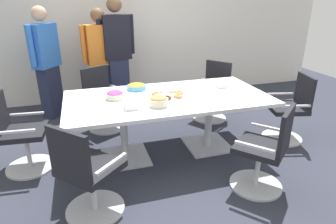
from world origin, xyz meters
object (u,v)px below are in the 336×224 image
Objects in this scene: office_chair_4 at (87,176)px; snack_bowl_candy_mix at (115,95)px; person_standing_0 at (47,62)px; person_standing_1 at (101,60)px; snack_bowl_cookies at (159,101)px; conference_table at (168,106)px; office_chair_5 at (265,153)px; snack_bowl_chips_orange at (136,86)px; plate_stack at (221,85)px; donut_platter at (168,94)px; napkin_pile at (131,106)px; office_chair_3 at (20,137)px; person_standing_2 at (117,53)px; office_chair_2 at (103,102)px; office_chair_1 at (212,94)px; office_chair_0 at (290,112)px.

office_chair_4 reaches higher than snack_bowl_candy_mix.
office_chair_4 is 2.69m from person_standing_0.
snack_bowl_cookies is (0.44, -2.00, -0.08)m from person_standing_1.
conference_table is 1.25m from office_chair_5.
snack_bowl_chips_orange reaches higher than plate_stack.
office_chair_5 is 1.76m from snack_bowl_candy_mix.
snack_bowl_candy_mix reaches higher than donut_platter.
napkin_pile reaches higher than donut_platter.
person_standing_1 is at bearing 110.06° from conference_table.
office_chair_4 is (0.69, -1.00, 0.00)m from office_chair_3.
snack_bowl_cookies is at bearing 0.49° from napkin_pile.
person_standing_2 reaches higher than person_standing_0.
person_standing_2 is (1.33, 1.60, 0.58)m from office_chair_3.
snack_bowl_chips_orange is 1.11m from plate_stack.
office_chair_5 is 2.33× the size of donut_platter.
office_chair_3 is at bearing 171.47° from office_chair_4.
donut_platter is 2.02× the size of plate_stack.
office_chair_2 is at bearing 111.81° from snack_bowl_cookies.
office_chair_1 and office_chair_2 have the same top height.
office_chair_3 is 1.47m from snack_bowl_chips_orange.
office_chair_2 is at bearing 125.63° from donut_platter.
person_standing_2 is 1.93m from plate_stack.
person_standing_0 reaches higher than office_chair_2.
office_chair_2 is at bearing 50.41° from office_chair_1.
person_standing_1 reaches higher than snack_bowl_candy_mix.
office_chair_2 is 2.33× the size of donut_platter.
snack_bowl_cookies is at bearing -122.83° from donut_platter.
person_standing_0 is 0.84m from person_standing_1.
person_standing_0 is at bearing 35.98° from office_chair_1.
office_chair_5 is 4.71× the size of plate_stack.
plate_stack is at bearing 24.93° from snack_bowl_cookies.
snack_bowl_cookies is at bearing 100.73° from office_chair_5.
person_standing_1 is 8.02× the size of snack_bowl_cookies.
office_chair_0 is 1.32m from office_chair_5.
person_standing_1 is 2.10m from plate_stack.
office_chair_5 is 3.52m from person_standing_0.
office_chair_0 is 4.31× the size of snack_bowl_candy_mix.
office_chair_1 is 0.53× the size of person_standing_1.
office_chair_0 is at bearing 1.31° from office_chair_5.
person_standing_0 is 2.73m from plate_stack.
plate_stack is (0.07, 1.18, 0.37)m from office_chair_5.
person_standing_0 is 0.93× the size of person_standing_2.
office_chair_1 is at bearing 20.79° from snack_bowl_chips_orange.
snack_bowl_chips_orange is (1.39, 0.27, 0.38)m from office_chair_3.
person_standing_2 is 13.22× the size of napkin_pile.
conference_table is at bearing 75.54° from person_standing_0.
conference_table is 1.36m from office_chair_4.
office_chair_3 is 0.52× the size of person_standing_0.
snack_bowl_candy_mix reaches higher than napkin_pile.
office_chair_2 is 1.26m from donut_platter.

